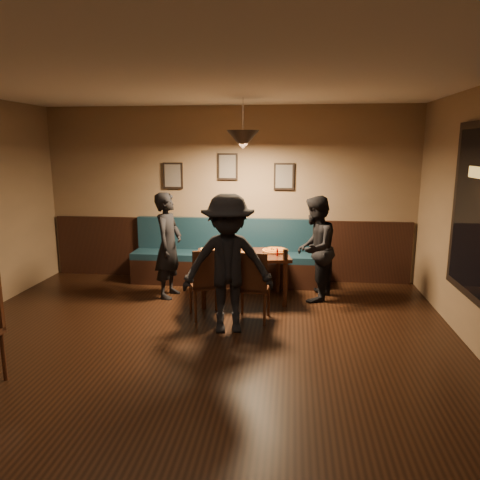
# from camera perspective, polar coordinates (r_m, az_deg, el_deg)

# --- Properties ---
(floor) EXTENTS (7.00, 7.00, 0.00)m
(floor) POSITION_cam_1_polar(r_m,az_deg,el_deg) (4.55, -7.83, -16.95)
(floor) COLOR black
(floor) RESTS_ON ground
(ceiling) EXTENTS (7.00, 7.00, 0.00)m
(ceiling) POSITION_cam_1_polar(r_m,az_deg,el_deg) (4.05, -8.98, 20.47)
(ceiling) COLOR silver
(ceiling) RESTS_ON ground
(wall_back) EXTENTS (6.00, 0.00, 6.00)m
(wall_back) POSITION_cam_1_polar(r_m,az_deg,el_deg) (7.48, -1.49, 5.68)
(wall_back) COLOR #8C704F
(wall_back) RESTS_ON ground
(wainscot) EXTENTS (5.88, 0.06, 1.00)m
(wainscot) POSITION_cam_1_polar(r_m,az_deg,el_deg) (7.59, -1.49, -1.11)
(wainscot) COLOR black
(wainscot) RESTS_ON ground
(booth_bench) EXTENTS (3.00, 0.60, 1.00)m
(booth_bench) POSITION_cam_1_polar(r_m,az_deg,el_deg) (7.33, -1.78, -1.57)
(booth_bench) COLOR #0F232D
(booth_bench) RESTS_ON ground
(picture_left) EXTENTS (0.32, 0.04, 0.42)m
(picture_left) POSITION_cam_1_polar(r_m,az_deg,el_deg) (7.60, -8.34, 7.93)
(picture_left) COLOR black
(picture_left) RESTS_ON wall_back
(picture_center) EXTENTS (0.32, 0.04, 0.42)m
(picture_center) POSITION_cam_1_polar(r_m,az_deg,el_deg) (7.41, -1.54, 9.12)
(picture_center) COLOR black
(picture_center) RESTS_ON wall_back
(picture_right) EXTENTS (0.32, 0.04, 0.42)m
(picture_right) POSITION_cam_1_polar(r_m,az_deg,el_deg) (7.35, 5.49, 7.88)
(picture_right) COLOR black
(picture_right) RESTS_ON wall_back
(pendant_lamp) EXTENTS (0.44, 0.44, 0.25)m
(pendant_lamp) POSITION_cam_1_polar(r_m,az_deg,el_deg) (6.28, 0.37, 12.34)
(pendant_lamp) COLOR black
(pendant_lamp) RESTS_ON ceiling
(dining_table) EXTENTS (1.40, 1.03, 0.68)m
(dining_table) POSITION_cam_1_polar(r_m,az_deg,el_deg) (6.54, 0.35, -4.63)
(dining_table) COLOR black
(dining_table) RESTS_ON floor
(chair_near_left) EXTENTS (0.53, 0.53, 0.92)m
(chair_near_left) POSITION_cam_1_polar(r_m,az_deg,el_deg) (5.90, -4.25, -5.26)
(chair_near_left) COLOR black
(chair_near_left) RESTS_ON floor
(chair_near_right) EXTENTS (0.44, 0.44, 0.91)m
(chair_near_right) POSITION_cam_1_polar(r_m,az_deg,el_deg) (5.77, 1.65, -5.65)
(chair_near_right) COLOR black
(chair_near_right) RESTS_ON floor
(diner_left) EXTENTS (0.43, 0.60, 1.53)m
(diner_left) POSITION_cam_1_polar(r_m,az_deg,el_deg) (6.69, -8.89, -0.66)
(diner_left) COLOR black
(diner_left) RESTS_ON floor
(diner_right) EXTENTS (0.75, 0.86, 1.49)m
(diner_right) POSITION_cam_1_polar(r_m,az_deg,el_deg) (6.55, 9.30, -1.08)
(diner_right) COLOR black
(diner_right) RESTS_ON floor
(diner_front) EXTENTS (1.15, 0.79, 1.64)m
(diner_front) POSITION_cam_1_polar(r_m,az_deg,el_deg) (5.34, -1.50, -3.02)
(diner_front) COLOR black
(diner_front) RESTS_ON floor
(pizza_a) EXTENTS (0.41, 0.41, 0.04)m
(pizza_a) POSITION_cam_1_polar(r_m,az_deg,el_deg) (6.65, -3.49, -1.19)
(pizza_a) COLOR orange
(pizza_a) RESTS_ON dining_table
(pizza_b) EXTENTS (0.39, 0.39, 0.04)m
(pizza_b) POSITION_cam_1_polar(r_m,az_deg,el_deg) (6.26, 0.19, -1.95)
(pizza_b) COLOR orange
(pizza_b) RESTS_ON dining_table
(pizza_c) EXTENTS (0.49, 0.49, 0.04)m
(pizza_c) POSITION_cam_1_polar(r_m,az_deg,el_deg) (6.58, 4.40, -1.32)
(pizza_c) COLOR gold
(pizza_c) RESTS_ON dining_table
(soda_glass) EXTENTS (0.08, 0.08, 0.14)m
(soda_glass) POSITION_cam_1_polar(r_m,az_deg,el_deg) (6.14, 5.67, -1.79)
(soda_glass) COLOR black
(soda_glass) RESTS_ON dining_table
(tabasco_bottle) EXTENTS (0.03, 0.03, 0.12)m
(tabasco_bottle) POSITION_cam_1_polar(r_m,az_deg,el_deg) (6.33, 4.66, -1.49)
(tabasco_bottle) COLOR #900904
(tabasco_bottle) RESTS_ON dining_table
(napkin_a) EXTENTS (0.19, 0.19, 0.01)m
(napkin_a) POSITION_cam_1_polar(r_m,az_deg,el_deg) (6.82, -4.12, -1.01)
(napkin_a) COLOR #1D6F31
(napkin_a) RESTS_ON dining_table
(napkin_b) EXTENTS (0.18, 0.18, 0.01)m
(napkin_b) POSITION_cam_1_polar(r_m,az_deg,el_deg) (6.26, -4.61, -2.17)
(napkin_b) COLOR #1C6A20
(napkin_b) RESTS_ON dining_table
(cutlery_set) EXTENTS (0.20, 0.06, 0.00)m
(cutlery_set) POSITION_cam_1_polar(r_m,az_deg,el_deg) (6.08, 0.13, -2.55)
(cutlery_set) COLOR silver
(cutlery_set) RESTS_ON dining_table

